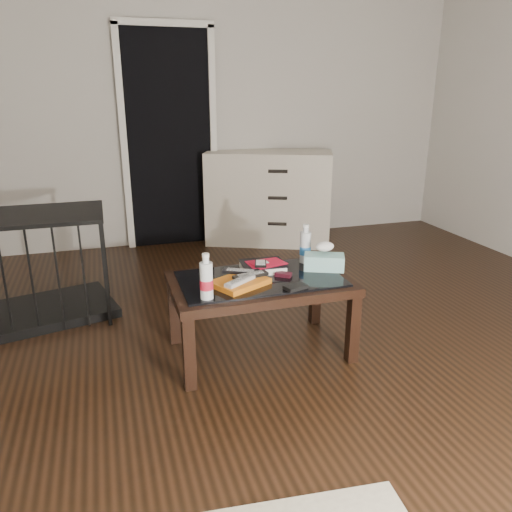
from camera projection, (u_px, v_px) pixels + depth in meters
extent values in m
plane|color=black|center=(307.00, 354.00, 2.90)|extent=(5.00, 5.00, 0.00)
plane|color=#B7B1A9|center=(209.00, 102.00, 4.74)|extent=(5.00, 0.00, 5.00)
cube|color=black|center=(169.00, 141.00, 4.71)|extent=(0.80, 0.05, 2.00)
cube|color=silver|center=(124.00, 143.00, 4.57)|extent=(0.06, 0.04, 2.04)
cube|color=silver|center=(214.00, 140.00, 4.80)|extent=(0.06, 0.04, 2.04)
cube|color=silver|center=(163.00, 23.00, 4.36)|extent=(0.90, 0.04, 0.06)
cube|color=black|center=(189.00, 353.00, 2.52)|extent=(0.06, 0.06, 0.40)
cube|color=black|center=(353.00, 329.00, 2.78)|extent=(0.06, 0.06, 0.40)
cube|color=black|center=(174.00, 312.00, 2.99)|extent=(0.06, 0.06, 0.40)
cube|color=black|center=(315.00, 294.00, 3.25)|extent=(0.06, 0.06, 0.40)
cube|color=black|center=(260.00, 284.00, 2.81)|extent=(1.00, 0.60, 0.05)
cube|color=black|center=(260.00, 279.00, 2.80)|extent=(0.90, 0.50, 0.01)
cube|color=beige|center=(269.00, 198.00, 4.93)|extent=(1.30, 0.94, 0.90)
cylinder|color=black|center=(277.00, 224.00, 4.75)|extent=(0.18, 0.11, 0.04)
cylinder|color=black|center=(278.00, 198.00, 4.67)|extent=(0.18, 0.11, 0.04)
cylinder|color=black|center=(278.00, 171.00, 4.59)|extent=(0.18, 0.11, 0.04)
cube|color=black|center=(44.00, 312.00, 3.39)|extent=(1.02, 0.80, 0.06)
cube|color=black|center=(29.00, 216.00, 3.18)|extent=(1.02, 0.80, 0.02)
cube|color=black|center=(106.00, 275.00, 3.16)|extent=(0.03, 0.03, 0.70)
cube|color=black|center=(104.00, 249.00, 3.67)|extent=(0.03, 0.03, 0.70)
cube|color=#CA6513|center=(240.00, 282.00, 2.69)|extent=(0.34, 0.31, 0.03)
cube|color=#A9A8AD|center=(240.00, 281.00, 2.64)|extent=(0.19, 0.15, 0.02)
cube|color=black|center=(250.00, 275.00, 2.72)|extent=(0.21, 0.08, 0.02)
cube|color=black|center=(240.00, 271.00, 2.78)|extent=(0.20, 0.14, 0.02)
cube|color=black|center=(263.00, 267.00, 2.91)|extent=(0.26, 0.22, 0.05)
cube|color=#B80C27|center=(264.00, 263.00, 2.89)|extent=(0.20, 0.15, 0.01)
cube|color=black|center=(261.00, 263.00, 2.85)|extent=(0.09, 0.12, 0.02)
cube|color=black|center=(283.00, 274.00, 2.82)|extent=(0.10, 0.09, 0.02)
cube|color=black|center=(296.00, 287.00, 2.64)|extent=(0.13, 0.10, 0.02)
cylinder|color=silver|center=(206.00, 276.00, 2.49)|extent=(0.08, 0.08, 0.24)
cylinder|color=silver|center=(305.00, 243.00, 3.02)|extent=(0.07, 0.07, 0.24)
cube|color=teal|center=(324.00, 262.00, 2.92)|extent=(0.26, 0.20, 0.09)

